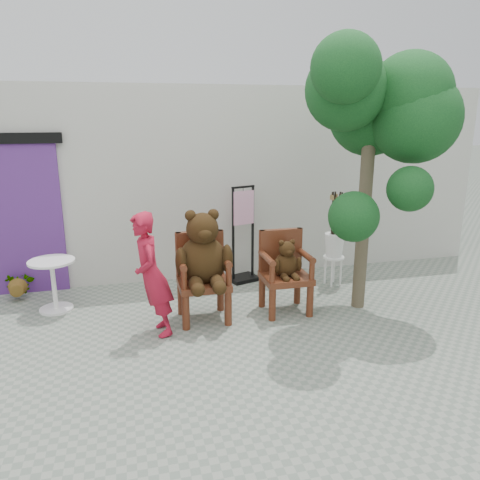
{
  "coord_description": "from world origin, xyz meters",
  "views": [
    {
      "loc": [
        -1.49,
        -4.54,
        2.57
      ],
      "look_at": [
        -0.05,
        1.28,
        0.95
      ],
      "focal_mm": 35.0,
      "sensor_mm": 36.0,
      "label": 1
    }
  ],
  "objects_px": {
    "person": "(152,275)",
    "display_stand": "(243,245)",
    "chair_small": "(285,266)",
    "cafe_table": "(53,279)",
    "tree": "(385,108)",
    "chair_big": "(203,259)",
    "stool_bucket": "(334,245)"
  },
  "relations": [
    {
      "from": "person",
      "to": "display_stand",
      "type": "distance_m",
      "value": 2.18
    },
    {
      "from": "chair_small",
      "to": "person",
      "type": "relative_size",
      "value": 0.72
    },
    {
      "from": "cafe_table",
      "to": "tree",
      "type": "relative_size",
      "value": 0.21
    },
    {
      "from": "cafe_table",
      "to": "person",
      "type": "bearing_deg",
      "value": -40.04
    },
    {
      "from": "person",
      "to": "tree",
      "type": "relative_size",
      "value": 0.44
    },
    {
      "from": "chair_big",
      "to": "display_stand",
      "type": "xyz_separation_m",
      "value": [
        0.85,
        1.3,
        -0.22
      ]
    },
    {
      "from": "chair_big",
      "to": "chair_small",
      "type": "relative_size",
      "value": 1.34
    },
    {
      "from": "chair_big",
      "to": "stool_bucket",
      "type": "distance_m",
      "value": 2.3
    },
    {
      "from": "cafe_table",
      "to": "stool_bucket",
      "type": "relative_size",
      "value": 0.48
    },
    {
      "from": "chair_small",
      "to": "stool_bucket",
      "type": "distance_m",
      "value": 1.29
    },
    {
      "from": "cafe_table",
      "to": "display_stand",
      "type": "xyz_separation_m",
      "value": [
        2.75,
        0.53,
        0.14
      ]
    },
    {
      "from": "chair_big",
      "to": "display_stand",
      "type": "bearing_deg",
      "value": 56.77
    },
    {
      "from": "chair_small",
      "to": "person",
      "type": "xyz_separation_m",
      "value": [
        -1.75,
        -0.31,
        0.12
      ]
    },
    {
      "from": "chair_small",
      "to": "display_stand",
      "type": "bearing_deg",
      "value": 101.14
    },
    {
      "from": "person",
      "to": "tree",
      "type": "height_order",
      "value": "tree"
    },
    {
      "from": "display_stand",
      "to": "chair_small",
      "type": "bearing_deg",
      "value": -97.05
    },
    {
      "from": "cafe_table",
      "to": "display_stand",
      "type": "relative_size",
      "value": 0.47
    },
    {
      "from": "chair_small",
      "to": "cafe_table",
      "type": "distance_m",
      "value": 3.09
    },
    {
      "from": "display_stand",
      "to": "chair_big",
      "type": "bearing_deg",
      "value": -141.43
    },
    {
      "from": "chair_big",
      "to": "tree",
      "type": "relative_size",
      "value": 0.42
    },
    {
      "from": "cafe_table",
      "to": "stool_bucket",
      "type": "distance_m",
      "value": 4.06
    },
    {
      "from": "person",
      "to": "display_stand",
      "type": "xyz_separation_m",
      "value": [
        1.5,
        1.58,
        -0.17
      ]
    },
    {
      "from": "display_stand",
      "to": "tree",
      "type": "distance_m",
      "value": 2.9
    },
    {
      "from": "stool_bucket",
      "to": "tree",
      "type": "height_order",
      "value": "tree"
    },
    {
      "from": "chair_small",
      "to": "display_stand",
      "type": "height_order",
      "value": "display_stand"
    },
    {
      "from": "stool_bucket",
      "to": "chair_big",
      "type": "bearing_deg",
      "value": -160.09
    },
    {
      "from": "display_stand",
      "to": "stool_bucket",
      "type": "relative_size",
      "value": 1.04
    },
    {
      "from": "display_stand",
      "to": "stool_bucket",
      "type": "xyz_separation_m",
      "value": [
        1.3,
        -0.52,
        0.06
      ]
    },
    {
      "from": "cafe_table",
      "to": "chair_big",
      "type": "bearing_deg",
      "value": -22.05
    },
    {
      "from": "person",
      "to": "tree",
      "type": "xyz_separation_m",
      "value": [
        2.92,
        0.11,
        1.89
      ]
    },
    {
      "from": "chair_small",
      "to": "person",
      "type": "bearing_deg",
      "value": -169.9
    },
    {
      "from": "chair_big",
      "to": "stool_bucket",
      "type": "relative_size",
      "value": 0.99
    }
  ]
}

